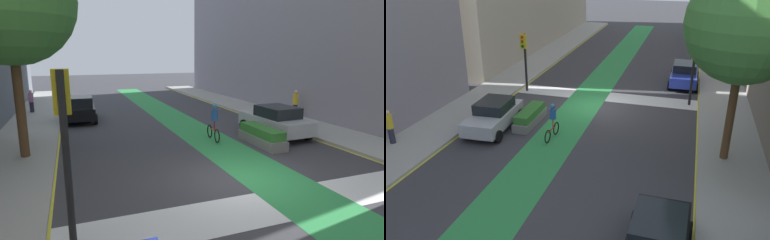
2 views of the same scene
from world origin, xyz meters
The scene contains 15 objects.
ground_plane centered at (0.00, 0.00, 0.00)m, with size 120.00×120.00×0.00m, color #38383D.
bike_lane_paint centered at (1.04, 0.00, 0.00)m, with size 2.40×60.00×0.01m, color #2D8C47.
crosswalk_band centered at (0.00, -2.00, 0.00)m, with size 12.00×1.80×0.01m, color silver.
sidewalk_left centered at (-7.50, 0.00, 0.07)m, with size 3.00×60.00×0.15m, color #9E9E99.
curb_stripe_left centered at (-6.00, 0.00, 0.01)m, with size 0.16×60.00×0.01m, color yellow.
sidewalk_right centered at (7.50, 0.00, 0.07)m, with size 3.00×60.00×0.15m, color #9E9E99.
curb_stripe_right centered at (6.00, 0.00, 0.01)m, with size 0.16×60.00×0.01m, color yellow.
traffic_signal_near_right centered at (5.46, -1.51, 2.78)m, with size 0.35×0.52×3.95m.
traffic_signal_near_left centered at (-5.41, -1.88, 2.75)m, with size 0.35×0.52×3.90m.
car_silver_right_far centered at (4.62, 4.71, 0.80)m, with size 2.19×4.28×1.57m.
car_blue_left_near centered at (-4.87, -6.11, 0.80)m, with size 2.03×4.20×1.57m.
cyclist_in_lane centered at (1.20, 4.91, 0.97)m, with size 0.32×1.73×1.86m.
pedestrian_sidewalk_right_a centered at (8.48, 7.99, 1.04)m, with size 0.34×0.34×1.73m.
street_tree_near centered at (-7.14, 4.94, 6.15)m, with size 4.85×4.85×8.44m.
median_planter centered at (3.04, 3.50, 0.40)m, with size 0.88×3.01×0.85m.
Camera 2 is at (-5.20, 21.97, 8.82)m, focal length 36.50 mm.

